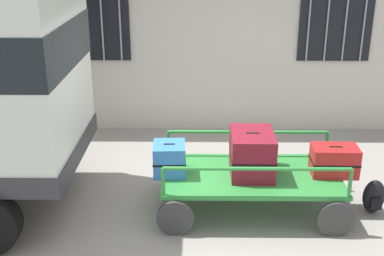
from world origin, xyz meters
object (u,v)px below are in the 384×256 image
(suitcase_midleft_bottom, at_px, (252,153))
(backpack, at_px, (374,197))
(suitcase_left_bottom, at_px, (169,159))
(luggage_cart, at_px, (251,180))
(suitcase_center_bottom, at_px, (334,161))

(suitcase_midleft_bottom, relative_size, backpack, 1.56)
(suitcase_left_bottom, bearing_deg, backpack, -2.24)
(luggage_cart, bearing_deg, suitcase_left_bottom, 179.54)
(luggage_cart, distance_m, suitcase_midleft_bottom, 0.35)
(suitcase_center_bottom, height_order, backpack, suitcase_center_bottom)
(luggage_cart, height_order, backpack, luggage_cart)
(suitcase_center_bottom, distance_m, backpack, 0.68)
(suitcase_left_bottom, xyz_separation_m, suitcase_center_bottom, (2.01, -0.01, -0.01))
(suitcase_center_bottom, bearing_deg, backpack, -10.14)
(suitcase_midleft_bottom, bearing_deg, luggage_cart, -90.00)
(luggage_cart, height_order, suitcase_left_bottom, suitcase_left_bottom)
(suitcase_left_bottom, distance_m, suitcase_midleft_bottom, 1.01)
(luggage_cart, relative_size, suitcase_center_bottom, 3.97)
(suitcase_left_bottom, relative_size, suitcase_center_bottom, 0.78)
(luggage_cart, xyz_separation_m, suitcase_midleft_bottom, (0.00, 0.01, 0.35))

